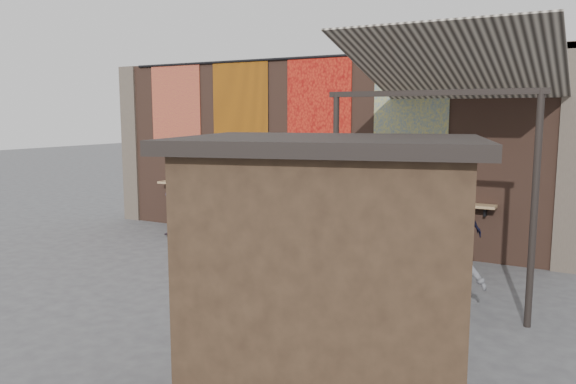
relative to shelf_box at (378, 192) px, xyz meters
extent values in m
plane|color=#474749|center=(-1.73, -2.30, -1.24)|extent=(70.00, 70.00, 0.00)
cube|color=brown|center=(-1.73, 0.40, 0.76)|extent=(10.00, 0.40, 4.00)
cube|color=#4C4238|center=(-6.93, 0.40, 0.76)|extent=(0.50, 0.50, 4.00)
cube|color=#4C4238|center=(3.47, 0.40, 0.76)|extent=(0.50, 0.50, 4.00)
cube|color=#9E7A51|center=(-1.73, 0.03, -0.14)|extent=(8.00, 0.32, 0.05)
cube|color=white|center=(0.00, 0.00, 0.00)|extent=(0.61, 0.28, 0.23)
cube|color=maroon|center=(-5.33, 0.18, 1.76)|extent=(1.50, 0.02, 2.00)
cube|color=orange|center=(-3.43, 0.18, 1.76)|extent=(1.50, 0.02, 2.00)
cube|color=red|center=(-1.43, 0.18, 1.76)|extent=(1.50, 0.02, 2.00)
cube|color=#2A509C|center=(0.57, 0.18, 1.76)|extent=(1.50, 0.02, 2.00)
cylinder|color=black|center=(-1.73, 0.17, 2.74)|extent=(9.50, 0.06, 0.06)
imported|color=#91A8D3|center=(-4.11, -0.58, -0.40)|extent=(0.66, 0.48, 1.69)
imported|color=#32272F|center=(-4.34, -0.89, -0.33)|extent=(0.98, 0.81, 1.83)
imported|color=black|center=(1.86, -1.74, -0.36)|extent=(1.08, 0.95, 1.75)
imported|color=slate|center=(2.17, -3.10, -0.46)|extent=(1.11, 0.80, 1.56)
imported|color=#7E6F50|center=(0.95, -1.44, -0.51)|extent=(0.85, 0.73, 1.46)
cube|color=black|center=(1.81, -6.22, 0.00)|extent=(2.66, 2.26, 2.48)
cube|color=black|center=(1.81, -6.22, 1.30)|extent=(3.00, 2.59, 0.12)
cube|color=gold|center=(1.57, -5.37, 0.56)|extent=(1.17, 0.36, 0.50)
cube|color=#473321|center=(1.57, -5.37, -0.34)|extent=(1.86, 0.60, 0.06)
cube|color=beige|center=(1.77, -1.40, 2.31)|extent=(3.20, 3.28, 0.97)
cube|color=#33261C|center=(1.77, 0.19, 2.71)|extent=(3.30, 0.08, 0.12)
cube|color=black|center=(1.77, -2.90, 1.84)|extent=(3.00, 0.08, 0.08)
cylinder|color=black|center=(0.37, -2.90, 0.31)|extent=(0.09, 0.09, 3.10)
cylinder|color=black|center=(3.17, -2.90, 0.31)|extent=(0.09, 0.09, 3.10)
camera|label=1|loc=(3.85, -10.66, 1.56)|focal=35.00mm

